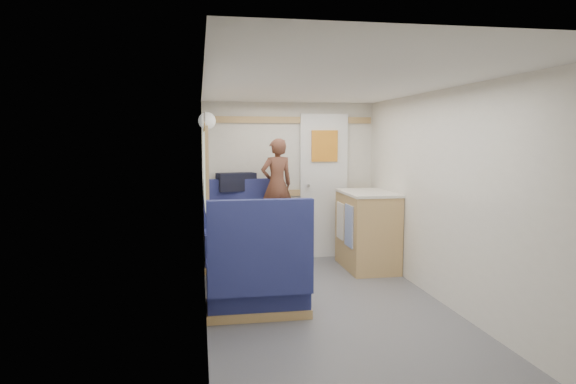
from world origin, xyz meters
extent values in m
plane|color=#515156|center=(0.00, 0.00, 0.00)|extent=(4.50, 4.50, 0.00)
plane|color=silver|center=(0.00, 0.00, 2.00)|extent=(4.50, 4.50, 0.00)
cube|color=silver|center=(0.00, 2.25, 1.00)|extent=(2.20, 0.02, 2.00)
cube|color=silver|center=(-1.10, 0.00, 1.00)|extent=(0.02, 4.50, 2.00)
cube|color=silver|center=(1.10, 0.00, 1.00)|extent=(0.02, 4.50, 2.00)
cube|color=tan|center=(0.00, 2.23, 0.85)|extent=(2.15, 0.02, 0.08)
cube|color=tan|center=(0.00, 2.23, 1.78)|extent=(2.15, 0.02, 0.08)
cube|color=#979F87|center=(-1.08, 1.00, 1.25)|extent=(0.04, 1.30, 0.72)
cube|color=white|center=(0.45, 2.22, 0.93)|extent=(0.62, 0.04, 1.86)
cube|color=gold|center=(0.45, 2.19, 1.45)|extent=(0.34, 0.03, 0.40)
cylinder|color=silver|center=(0.23, 2.17, 0.95)|extent=(0.04, 0.10, 0.04)
cube|color=white|center=(-0.65, 1.00, 0.70)|extent=(0.62, 0.92, 0.04)
cylinder|color=silver|center=(-0.65, 1.00, 0.35)|extent=(0.08, 0.08, 0.66)
cylinder|color=silver|center=(-0.65, 1.00, 0.01)|extent=(0.36, 0.36, 0.03)
cube|color=navy|center=(-0.65, 1.80, 0.23)|extent=(0.88, 0.50, 0.45)
cube|color=navy|center=(-0.65, 2.08, 0.65)|extent=(0.88, 0.10, 0.80)
cube|color=tan|center=(-0.65, 1.80, 0.04)|extent=(0.90, 0.52, 0.08)
cube|color=navy|center=(-0.65, 0.20, 0.23)|extent=(0.88, 0.50, 0.45)
cube|color=navy|center=(-0.65, -0.08, 0.65)|extent=(0.88, 0.10, 0.80)
cube|color=tan|center=(-0.65, 0.20, 0.04)|extent=(0.90, 0.52, 0.08)
cube|color=tan|center=(-0.65, 2.12, 0.88)|extent=(0.90, 0.14, 0.04)
sphere|color=white|center=(-1.04, 1.85, 1.75)|extent=(0.20, 0.20, 0.20)
cube|color=tan|center=(0.82, 1.55, 0.45)|extent=(0.54, 0.90, 0.90)
cube|color=silver|center=(0.82, 1.55, 0.91)|extent=(0.56, 0.92, 0.03)
cube|color=#5972B2|center=(0.54, 1.37, 0.55)|extent=(0.01, 0.30, 0.48)
cube|color=silver|center=(0.54, 1.73, 0.55)|extent=(0.01, 0.28, 0.44)
imported|color=brown|center=(-0.23, 1.83, 1.00)|extent=(0.45, 0.36, 1.10)
cube|color=black|center=(-0.69, 2.12, 1.01)|extent=(0.50, 0.33, 0.22)
cube|color=white|center=(-0.62, 0.75, 0.73)|extent=(0.34, 0.41, 0.02)
sphere|color=orange|center=(-0.43, 0.90, 0.77)|extent=(0.07, 0.07, 0.07)
cube|color=#F0D78B|center=(-0.67, 0.75, 0.75)|extent=(0.10, 0.07, 0.03)
cylinder|color=white|center=(-0.76, 1.08, 0.72)|extent=(0.06, 0.06, 0.01)
cylinder|color=white|center=(-0.76, 1.08, 0.78)|extent=(0.01, 0.01, 0.10)
sphere|color=#4C080E|center=(-0.76, 1.08, 0.85)|extent=(0.08, 0.08, 0.08)
cylinder|color=white|center=(-0.83, 0.77, 0.77)|extent=(0.07, 0.07, 0.11)
cylinder|color=white|center=(-0.76, 1.16, 0.78)|extent=(0.07, 0.07, 0.11)
cylinder|color=#914215|center=(-0.43, 1.09, 0.77)|extent=(0.07, 0.07, 0.10)
cylinder|color=black|center=(-0.67, 0.97, 0.77)|extent=(0.04, 0.04, 0.10)
cube|color=brown|center=(-0.44, 1.38, 0.77)|extent=(0.20, 0.27, 0.10)
camera|label=1|loc=(-1.14, -4.22, 1.55)|focal=32.00mm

